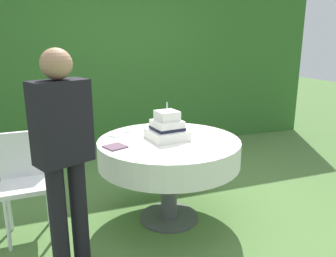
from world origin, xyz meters
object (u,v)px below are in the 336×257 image
at_px(serving_plate_near, 115,135).
at_px(standing_person, 64,151).
at_px(wedding_cake, 167,128).
at_px(napkin_stack, 115,147).
at_px(serving_plate_far, 130,131).
at_px(garden_chair, 25,174).
at_px(cake_table, 169,153).

relative_size(serving_plate_near, standing_person, 0.08).
distance_m(wedding_cake, napkin_stack, 0.51).
relative_size(wedding_cake, napkin_stack, 2.28).
height_order(wedding_cake, serving_plate_far, wedding_cake).
bearing_deg(garden_chair, napkin_stack, -20.42).
distance_m(cake_table, napkin_stack, 0.52).
bearing_deg(serving_plate_near, napkin_stack, -101.75).
bearing_deg(serving_plate_far, napkin_stack, -118.18).
bearing_deg(cake_table, napkin_stack, -173.26).
distance_m(garden_chair, standing_person, 0.84).
bearing_deg(napkin_stack, wedding_cake, 9.95).
bearing_deg(serving_plate_near, garden_chair, -174.45).
xyz_separation_m(wedding_cake, standing_person, (-0.92, -0.50, 0.05)).
xyz_separation_m(wedding_cake, serving_plate_near, (-0.42, 0.26, -0.09)).
distance_m(cake_table, serving_plate_far, 0.48).
relative_size(cake_table, garden_chair, 1.43).
height_order(cake_table, standing_person, standing_person).
bearing_deg(garden_chair, wedding_cake, -8.61).
height_order(garden_chair, standing_person, standing_person).
bearing_deg(serving_plate_near, wedding_cake, -32.01).
height_order(wedding_cake, standing_person, standing_person).
relative_size(cake_table, standing_person, 0.80).
bearing_deg(napkin_stack, garden_chair, 159.58).
xyz_separation_m(cake_table, napkin_stack, (-0.50, -0.06, 0.13)).
bearing_deg(standing_person, napkin_stack, 43.92).
distance_m(napkin_stack, garden_chair, 0.81).
distance_m(wedding_cake, serving_plate_far, 0.44).
height_order(cake_table, napkin_stack, napkin_stack).
height_order(wedding_cake, napkin_stack, wedding_cake).
height_order(napkin_stack, standing_person, standing_person).
bearing_deg(cake_table, serving_plate_near, 145.82).
bearing_deg(serving_plate_near, cake_table, -34.18).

